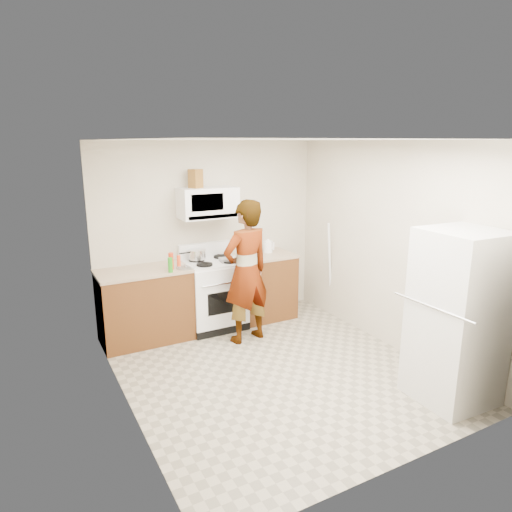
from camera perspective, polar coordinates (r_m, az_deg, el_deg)
floor at (r=5.26m, az=2.44°, el=-14.08°), size 3.60×3.60×0.00m
back_wall at (r=6.36m, az=-5.73°, el=2.86°), size 3.20×0.02×2.50m
right_wall at (r=5.75m, az=16.31°, el=1.18°), size 0.02×3.60×2.50m
cabinet_left at (r=5.98m, az=-13.68°, el=-6.17°), size 1.12×0.62×0.90m
counter_left at (r=5.84m, az=-13.95°, el=-1.86°), size 1.14×0.64×0.03m
cabinet_right at (r=6.58m, az=0.93°, el=-3.86°), size 0.80×0.62×0.90m
counter_right at (r=6.46m, az=0.95°, el=0.09°), size 0.82×0.64×0.03m
gas_range at (r=6.24m, az=-5.31°, el=-4.61°), size 0.76×0.65×1.13m
microwave at (r=6.08m, az=-6.05°, el=6.65°), size 0.76×0.38×0.40m
person at (r=5.68m, az=-1.22°, el=-2.00°), size 0.73×0.55×1.81m
fridge at (r=4.80m, az=23.88°, el=-7.01°), size 0.73×0.73×1.70m
kettle at (r=6.55m, az=1.51°, el=1.17°), size 0.17×0.17×0.16m
jug at (r=5.99m, az=-7.56°, el=9.57°), size 0.18×0.18×0.24m
saucepan at (r=6.15m, az=-7.37°, el=0.19°), size 0.30×0.30×0.12m
tray at (r=6.09m, az=-3.37°, el=-0.44°), size 0.26×0.18×0.05m
bottle_spray at (r=5.76m, az=-10.57°, el=-0.63°), size 0.07×0.07×0.21m
bottle_hot_sauce at (r=5.88m, az=-9.63°, el=-0.61°), size 0.06×0.06×0.15m
bottle_green_cap at (r=5.63m, az=-10.66°, el=-1.11°), size 0.07×0.07×0.18m
pot_lid at (r=5.82m, az=-8.79°, el=-1.42°), size 0.30×0.30×0.01m
broom at (r=6.68m, az=9.21°, el=-1.57°), size 0.26×0.19×1.38m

